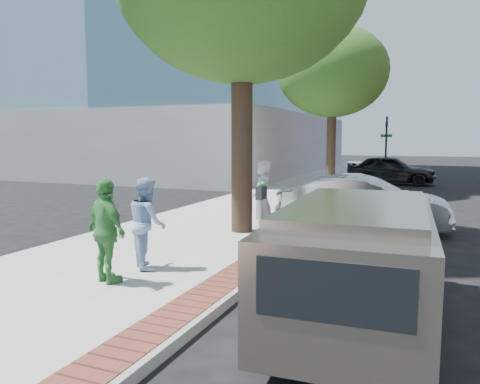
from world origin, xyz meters
The scene contains 15 objects.
ground centered at (0.00, 0.00, 0.00)m, with size 120.00×120.00×0.00m, color black.
sidewalk centered at (-1.50, 8.00, 0.07)m, with size 5.00×60.00×0.15m, color #9E9991.
brick_strip centered at (0.70, 8.00, 0.15)m, with size 0.60×60.00×0.01m, color brown.
curb centered at (1.05, 8.00, 0.07)m, with size 0.10×60.00×0.15m, color gray.
office_tower centered at (-13.00, 22.00, 12.00)m, with size 18.00×22.00×24.00m, color slate.
office_base centered at (-13.00, 22.00, 2.00)m, with size 18.20×22.20×4.00m, color gray.
signal_near centered at (0.90, 22.00, 2.25)m, with size 0.70×0.15×3.80m.
tree_far centered at (-0.50, 12.00, 5.30)m, with size 4.80×4.80×7.14m.
parking_meter centered at (0.75, -0.41, 1.21)m, with size 0.12×0.32×1.47m.
person_gray centered at (0.19, 1.19, 1.05)m, with size 0.66×0.43×1.80m, color #B7B7BC.
person_officer centered at (-0.92, -1.75, 0.96)m, with size 0.79×0.61×1.62m, color #8FAFDD.
person_green centered at (-0.99, -2.77, 0.99)m, with size 0.98×0.41×1.67m, color #408E41.
sedan_silver centered at (2.03, 4.03, 0.73)m, with size 1.55×4.44×1.46m, color #B1B3B8.
bg_car centered at (1.60, 17.41, 0.78)m, with size 1.83×4.55×1.55m, color black.
van centered at (2.89, -2.47, 0.91)m, with size 1.94×4.59×1.66m.
Camera 1 is at (3.76, -8.67, 2.45)m, focal length 35.00 mm.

